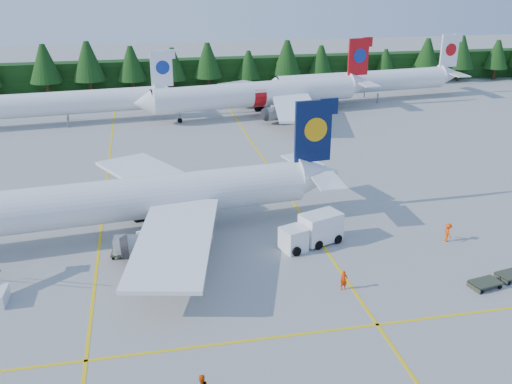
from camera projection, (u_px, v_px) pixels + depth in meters
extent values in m
plane|color=#9C9C97|center=(276.00, 290.00, 44.78)|extent=(320.00, 320.00, 0.00)
cube|color=yellow|center=(104.00, 206.00, 60.41)|extent=(0.25, 120.00, 0.01)
cube|color=yellow|center=(287.00, 192.00, 64.12)|extent=(0.25, 120.00, 0.01)
cube|color=yellow|center=(296.00, 335.00, 39.32)|extent=(80.00, 0.25, 0.01)
cube|color=black|center=(185.00, 74.00, 118.40)|extent=(220.00, 4.00, 6.00)
cylinder|color=white|center=(126.00, 200.00, 52.71)|extent=(34.21, 7.48, 4.00)
cube|color=#08153D|center=(313.00, 131.00, 56.01)|extent=(3.81, 0.74, 6.20)
cube|color=white|center=(147.00, 173.00, 61.30)|extent=(11.56, 16.13, 1.13)
cylinder|color=slate|center=(132.00, 196.00, 58.87)|extent=(3.60, 2.44, 2.10)
cube|color=white|center=(175.00, 240.00, 46.23)|extent=(9.00, 15.91, 1.13)
cylinder|color=slate|center=(147.00, 245.00, 48.58)|extent=(3.60, 2.44, 2.10)
cylinder|color=white|center=(257.00, 94.00, 95.88)|extent=(35.42, 9.72, 4.14)
cone|color=white|center=(144.00, 103.00, 89.63)|extent=(3.52, 4.55, 4.14)
cube|color=red|center=(358.00, 57.00, 100.27)|extent=(3.94, 0.99, 6.42)
cube|color=white|center=(256.00, 87.00, 104.79)|extent=(12.62, 16.65, 1.17)
cylinder|color=slate|center=(250.00, 99.00, 102.21)|extent=(3.82, 2.71, 2.17)
cube|color=white|center=(295.00, 107.00, 89.48)|extent=(8.52, 16.30, 1.17)
cylinder|color=slate|center=(276.00, 114.00, 91.76)|extent=(3.82, 2.71, 2.17)
cylinder|color=slate|center=(180.00, 117.00, 92.54)|extent=(0.25, 0.25, 1.76)
cylinder|color=white|center=(54.00, 104.00, 90.49)|extent=(32.26, 6.97, 3.77)
cube|color=white|center=(161.00, 69.00, 93.57)|extent=(3.60, 0.69, 5.84)
cylinder|color=white|center=(362.00, 82.00, 106.68)|extent=(34.09, 7.81, 3.98)
cone|color=white|center=(270.00, 88.00, 101.41)|extent=(3.22, 4.27, 3.98)
cube|color=white|center=(449.00, 51.00, 110.15)|extent=(3.80, 0.78, 6.17)
cylinder|color=slate|center=(298.00, 101.00, 104.01)|extent=(0.24, 0.24, 1.59)
cube|color=white|center=(293.00, 239.00, 50.74)|extent=(2.59, 2.59, 2.12)
cube|color=black|center=(294.00, 234.00, 50.55)|extent=(2.28, 2.40, 0.91)
cube|color=white|center=(321.00, 227.00, 52.05)|extent=(4.18, 3.34, 2.63)
cube|color=#323829|center=(485.00, 282.00, 45.01)|extent=(2.60, 1.90, 0.14)
cube|color=#323829|center=(512.00, 274.00, 46.23)|extent=(2.60, 1.90, 0.14)
cube|color=#323829|center=(123.00, 252.00, 49.90)|extent=(2.13, 1.74, 0.13)
cube|color=silver|center=(122.00, 245.00, 49.62)|extent=(1.53, 1.50, 1.38)
cube|color=#323829|center=(151.00, 254.00, 49.67)|extent=(2.13, 1.74, 0.13)
cube|color=silver|center=(151.00, 246.00, 49.39)|extent=(1.53, 1.50, 1.38)
imported|color=#F53405|center=(344.00, 280.00, 44.56)|extent=(0.60, 0.40, 1.64)
imported|color=#FA4405|center=(448.00, 233.00, 52.41)|extent=(0.55, 0.77, 1.79)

